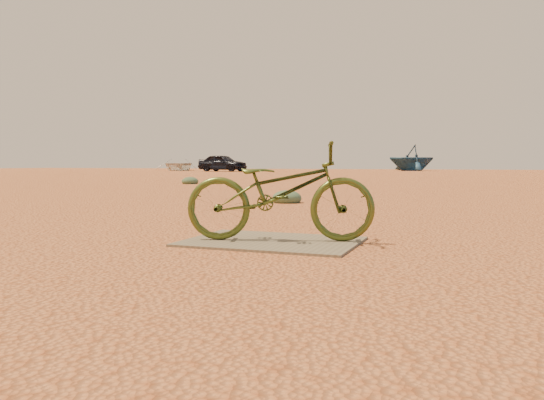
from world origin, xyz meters
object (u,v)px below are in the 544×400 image
(car, at_px, (222,163))
(boat_far_left, at_px, (412,158))
(boat_near_left, at_px, (178,165))
(bicycle, at_px, (280,191))
(plywood_board, at_px, (272,242))

(car, distance_m, boat_far_left, 18.22)
(boat_near_left, height_order, boat_far_left, boat_far_left)
(boat_near_left, bearing_deg, boat_far_left, -19.03)
(car, height_order, boat_near_left, car)
(bicycle, bearing_deg, boat_far_left, -11.79)
(car, relative_size, boat_near_left, 0.78)
(plywood_board, xyz_separation_m, bicycle, (0.07, 0.03, 0.47))
(bicycle, xyz_separation_m, car, (-19.18, 37.79, 0.27))
(plywood_board, xyz_separation_m, boat_near_left, (-25.67, 41.25, 0.58))
(boat_near_left, bearing_deg, car, -63.29)
(bicycle, bearing_deg, car, 10.43)
(boat_near_left, distance_m, boat_far_left, 22.77)
(plywood_board, height_order, bicycle, bicycle)
(boat_near_left, xyz_separation_m, boat_far_left, (21.81, 6.52, 0.67))
(car, relative_size, boat_far_left, 0.93)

